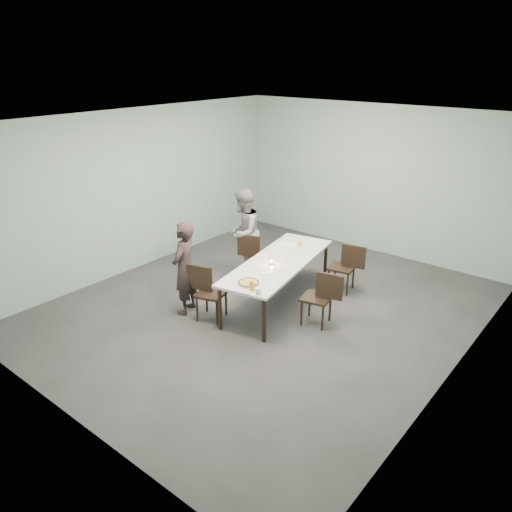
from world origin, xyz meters
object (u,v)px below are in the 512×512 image
Objects in this scene: chair_near_left at (206,289)px; chair_far_right at (347,264)px; table at (278,264)px; chair_near_right at (322,295)px; tealight at (271,263)px; chair_far_left at (254,255)px; diner_near at (185,268)px; pizza at (248,283)px; amber_tumbler at (299,244)px; beer_glass at (252,286)px; side_plate at (266,273)px; diner_far at (243,232)px; water_tumbler at (258,291)px.

chair_far_right is (1.22, 2.21, 0.00)m from chair_near_left.
table is 0.99m from chair_near_right.
chair_far_right is 15.54× the size of tealight.
chair_far_left and chair_far_right have the same top height.
pizza is (1.13, 0.21, 0.01)m from diner_near.
diner_near reaches higher than amber_tumbler.
side_plate is at bearing 109.80° from beer_glass.
diner_far is (-0.27, 1.74, 0.06)m from diner_near.
side_plate is (0.99, -0.93, 0.25)m from chair_far_left.
side_plate is at bearing 119.27° from water_tumbler.
side_plate is 0.65m from beer_glass.
diner_near reaches higher than chair_near_right.
tealight is at bearing 117.42° from water_tumbler.
diner_far is 2.42m from water_tumbler.
chair_far_right is at bearing 2.72° from chair_far_left.
water_tumbler is at bearing 24.69° from diner_far.
chair_near_left is at bearing -138.60° from side_plate.
pizza reaches higher than side_plate.
pizza is 6.07× the size of tealight.
water_tumbler is (1.05, -0.03, 0.29)m from chair_near_left.
amber_tumbler is at bearing 81.03° from diner_far.
chair_far_right is at bearing 124.35° from diner_near.
water_tumbler is at bearing -28.38° from pizza.
beer_glass is (0.91, 0.01, 0.32)m from chair_near_left.
diner_far reaches higher than side_plate.
amber_tumbler is at bearing 98.77° from table.
chair_far_right is at bearing 71.93° from side_plate.
side_plate is (-0.52, -1.60, 0.25)m from chair_far_right.
pizza is at bearing 34.18° from chair_near_right.
chair_near_left is at bearing 1.17° from diner_far.
pizza reaches higher than table.
diner_near is 1.76m from diner_far.
beer_glass is 1.88× the size of amber_tumbler.
chair_far_left is 0.51m from diner_far.
chair_far_right is (-0.29, 1.26, 0.00)m from chair_near_right.
pizza is (1.02, -1.40, 0.27)m from chair_far_left.
chair_near_right reaches higher than amber_tumbler.
amber_tumbler reaches higher than pizza.
side_plate is at bearing -66.40° from tealight.
diner_near is at bearing 43.24° from chair_far_right.
diner_near is 1.29m from side_plate.
chair_near_right reaches higher than side_plate.
chair_far_left reaches higher than side_plate.
table is 18.15× the size of beer_glass.
diner_near is 16.88× the size of water_tumbler.
table is 3.13× the size of chair_near_right.
diner_far reaches higher than table.
diner_far is 1.73m from side_plate.
water_tumbler is 1.12× the size of amber_tumbler.
diner_near is at bearing -128.66° from table.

